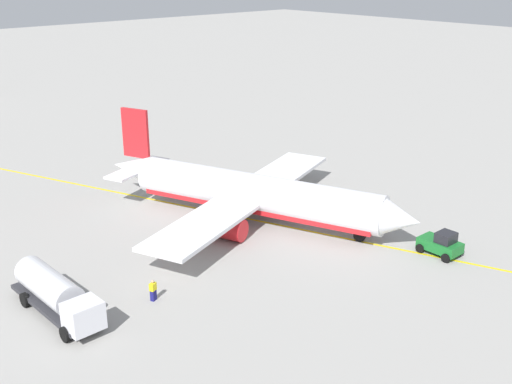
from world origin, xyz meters
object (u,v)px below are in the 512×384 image
Objects in this scene: airplane at (252,194)px; pushback_tug at (441,244)px; refueling_worker at (153,290)px; fuel_tanker at (56,294)px; safety_cone_nose at (365,228)px.

airplane is 9.00× the size of pushback_tug.
fuel_tanker is at bearing -114.45° from refueling_worker.
pushback_tug reaches higher than refueling_worker.
airplane is 19.04× the size of refueling_worker.
pushback_tug is at bearing 22.60° from airplane.
safety_cone_nose is at bearing 33.05° from airplane.
airplane is at bearing -146.95° from safety_cone_nose.
fuel_tanker is 6.97m from refueling_worker.
airplane is at bearing 113.09° from refueling_worker.
refueling_worker is at bearing -113.68° from pushback_tug.
pushback_tug is (16.94, 7.05, -1.69)m from airplane.
fuel_tanker is 5.93× the size of refueling_worker.
refueling_worker is at bearing 65.55° from fuel_tanker.
fuel_tanker is at bearing -100.73° from safety_cone_nose.
safety_cone_nose is at bearing -172.71° from pushback_tug.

